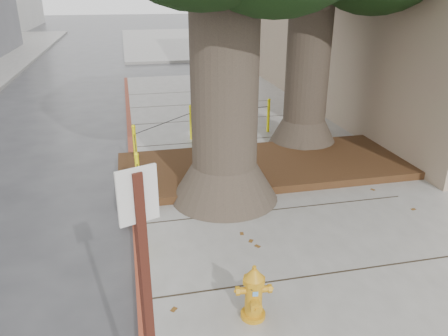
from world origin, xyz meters
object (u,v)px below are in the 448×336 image
(fire_hydrant, at_px, (254,293))
(car_silver, at_px, (257,53))
(car_red, at_px, (355,47))
(signpost, at_px, (148,321))

(fire_hydrant, height_order, car_silver, car_silver)
(fire_hydrant, height_order, car_red, car_red)
(signpost, distance_m, car_silver, 21.47)
(signpost, height_order, car_red, signpost)
(car_red, bearing_deg, signpost, 147.43)
(car_silver, xyz_separation_m, car_red, (6.38, 1.28, 0.01))
(car_red, bearing_deg, car_silver, 100.38)
(fire_hydrant, xyz_separation_m, car_red, (12.02, 20.02, 0.16))
(signpost, xyz_separation_m, car_silver, (6.90, 20.30, -1.04))
(car_silver, bearing_deg, fire_hydrant, 158.01)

